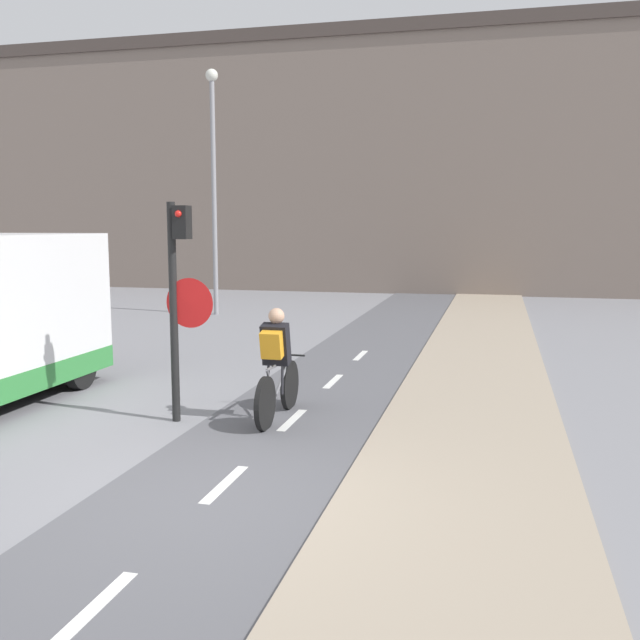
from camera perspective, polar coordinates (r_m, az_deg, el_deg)
The scene contains 7 objects.
ground_plane at distance 7.18m, azimuth -9.14°, elevation -14.35°, with size 120.00×120.00×0.00m, color gray.
bike_lane at distance 7.18m, azimuth -9.13°, elevation -14.27°, with size 2.36×60.00×0.02m.
sidewalk_strip at distance 6.66m, azimuth 10.82°, elevation -15.95°, with size 2.40×60.00×0.05m.
building_row_background at distance 30.29m, azimuth 9.11°, elevation 12.24°, with size 60.00×5.20×10.29m.
traffic_light_pole at distance 9.72m, azimuth -11.23°, elevation 2.62°, with size 0.67×0.25×2.98m.
street_lamp_far at distance 21.54m, azimuth -8.52°, elevation 11.96°, with size 0.36×0.36×7.12m.
cyclist_near at distance 9.76m, azimuth -3.49°, elevation -3.88°, with size 0.46×1.85×1.56m.
Camera 1 is at (2.66, -6.11, 2.68)m, focal length 40.00 mm.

